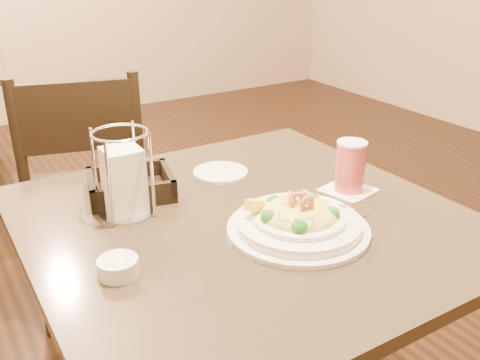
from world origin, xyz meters
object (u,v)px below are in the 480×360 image
drink_glass (350,167)px  bread_basket (131,187)px  dining_chair_near (87,189)px  pasta_bowl (298,220)px  main_table (244,305)px  napkin_caddy (124,179)px  side_plate (220,173)px  butter_ramekin (118,267)px

drink_glass → bread_basket: size_ratio=0.59×
dining_chair_near → pasta_bowl: 1.03m
main_table → napkin_caddy: (-0.21, 0.15, 0.32)m
drink_glass → side_plate: drink_glass is taller
bread_basket → main_table: bearing=-54.4°
pasta_bowl → napkin_caddy: bearing=135.7°
drink_glass → butter_ramekin: size_ratio=1.80×
main_table → side_plate: side_plate is taller
main_table → drink_glass: drink_glass is taller
bread_basket → butter_ramekin: 0.34m
pasta_bowl → butter_ramekin: pasta_bowl is taller
main_table → butter_ramekin: butter_ramekin is taller
drink_glass → napkin_caddy: bearing=161.6°
butter_ramekin → napkin_caddy: bearing=66.0°
main_table → bread_basket: 0.39m
dining_chair_near → butter_ramekin: 1.00m
bread_basket → napkin_caddy: 0.11m
drink_glass → napkin_caddy: napkin_caddy is taller
bread_basket → side_plate: 0.24m
dining_chair_near → bread_basket: dining_chair_near is taller
pasta_bowl → drink_glass: bearing=23.4°
dining_chair_near → bread_basket: (-0.06, -0.63, 0.27)m
napkin_caddy → side_plate: size_ratio=1.36×
dining_chair_near → side_plate: dining_chair_near is taller
dining_chair_near → side_plate: size_ratio=6.58×
side_plate → butter_ramekin: butter_ramekin is taller
dining_chair_near → bread_basket: 0.69m
side_plate → butter_ramekin: (-0.38, -0.31, 0.01)m
dining_chair_near → pasta_bowl: dining_chair_near is taller
main_table → dining_chair_near: (-0.11, 0.87, -0.01)m
drink_glass → napkin_caddy: size_ratio=0.69×
side_plate → pasta_bowl: bearing=-92.4°
dining_chair_near → bread_basket: bearing=100.2°
side_plate → drink_glass: bearing=-49.5°
bread_basket → side_plate: bread_basket is taller
drink_glass → bread_basket: 0.52m
side_plate → butter_ramekin: bearing=-141.5°
bread_basket → napkin_caddy: bearing=-117.0°
pasta_bowl → drink_glass: drink_glass is taller
main_table → drink_glass: 0.41m
dining_chair_near → butter_ramekin: (-0.20, -0.94, 0.26)m
drink_glass → butter_ramekin: drink_glass is taller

